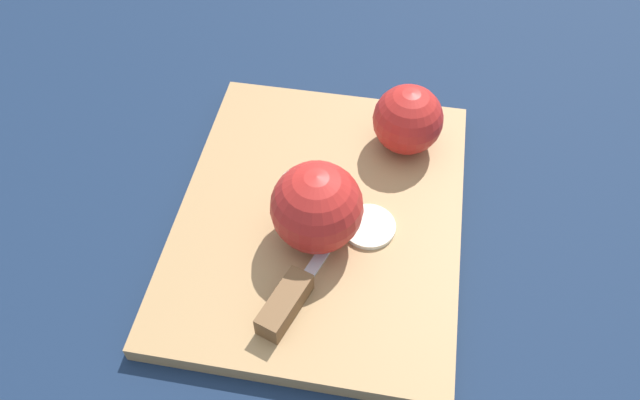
% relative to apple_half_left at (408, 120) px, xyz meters
% --- Properties ---
extents(ground_plane, '(4.00, 4.00, 0.00)m').
position_rel_apple_half_left_xyz_m(ground_plane, '(0.11, -0.08, -0.06)').
color(ground_plane, '#14233D').
extents(cutting_board, '(0.38, 0.31, 0.02)m').
position_rel_apple_half_left_xyz_m(cutting_board, '(0.11, -0.08, -0.05)').
color(cutting_board, '#A37A4C').
rests_on(cutting_board, ground_plane).
extents(apple_half_left, '(0.08, 0.08, 0.08)m').
position_rel_apple_half_left_xyz_m(apple_half_left, '(0.00, 0.00, 0.00)').
color(apple_half_left, red).
rests_on(apple_half_left, cutting_board).
extents(apple_half_right, '(0.09, 0.09, 0.09)m').
position_rel_apple_half_left_xyz_m(apple_half_right, '(0.13, -0.09, 0.01)').
color(apple_half_right, red).
rests_on(apple_half_right, cutting_board).
extents(knife, '(0.14, 0.07, 0.02)m').
position_rel_apple_half_left_xyz_m(knife, '(0.22, -0.10, -0.03)').
color(knife, silver).
rests_on(knife, cutting_board).
extents(apple_slice, '(0.05, 0.05, 0.01)m').
position_rel_apple_half_left_xyz_m(apple_slice, '(0.12, -0.03, -0.04)').
color(apple_slice, '#EFE5C6').
rests_on(apple_slice, cutting_board).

